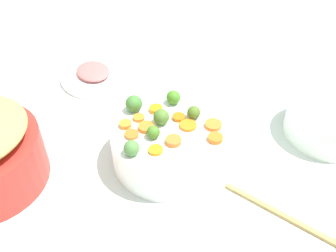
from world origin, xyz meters
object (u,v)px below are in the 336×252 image
(wooden_spoon, at_px, (327,237))
(casserole_dish, at_px, (331,121))
(serving_bowl_carrots, at_px, (168,145))
(ham_plate, at_px, (102,75))

(wooden_spoon, height_order, casserole_dish, casserole_dish)
(wooden_spoon, distance_m, casserole_dish, 0.32)
(serving_bowl_carrots, xyz_separation_m, casserole_dish, (0.29, 0.30, -0.01))
(casserole_dish, height_order, ham_plate, casserole_dish)
(ham_plate, bearing_deg, serving_bowl_carrots, -27.03)
(serving_bowl_carrots, height_order, casserole_dish, serving_bowl_carrots)
(serving_bowl_carrots, relative_size, ham_plate, 1.02)
(wooden_spoon, xyz_separation_m, casserole_dish, (-0.08, 0.31, 0.04))
(wooden_spoon, bearing_deg, serving_bowl_carrots, 178.69)
(serving_bowl_carrots, bearing_deg, casserole_dish, 45.82)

